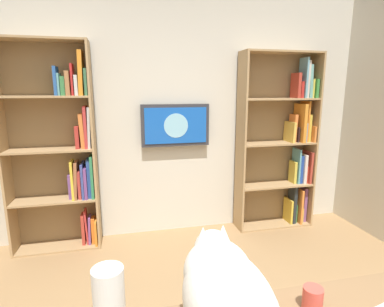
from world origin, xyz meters
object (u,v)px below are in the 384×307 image
object	(u,v)px
bookshelf_right	(62,150)
coffee_mug	(313,299)
wall_mounted_tv	(175,125)
cat	(225,293)
bookshelf_left	(285,144)
paper_towel_roll	(109,304)

from	to	relation	value
bookshelf_right	coffee_mug	distance (m)	2.63
coffee_mug	wall_mounted_tv	bearing A→B (deg)	-86.60
wall_mounted_tv	cat	xyz separation A→B (m)	(0.25, 2.41, -0.31)
bookshelf_left	wall_mounted_tv	size ratio (longest dim) A/B	2.72
bookshelf_left	wall_mounted_tv	bearing A→B (deg)	-3.61
wall_mounted_tv	paper_towel_roll	xyz separation A→B (m)	(0.64, 2.33, -0.35)
cat	paper_towel_roll	distance (m)	0.40
bookshelf_right	paper_towel_roll	bearing A→B (deg)	103.16
wall_mounted_tv	coffee_mug	distance (m)	2.40
bookshelf_left	coffee_mug	distance (m)	2.56
coffee_mug	paper_towel_roll	bearing A→B (deg)	-2.22
paper_towel_roll	coffee_mug	size ratio (longest dim) A/B	2.85
bookshelf_left	bookshelf_right	bearing A→B (deg)	-0.02
bookshelf_left	cat	bearing A→B (deg)	56.48
wall_mounted_tv	paper_towel_roll	distance (m)	2.44
bookshelf_left	paper_towel_roll	distance (m)	2.96
bookshelf_left	bookshelf_right	world-z (taller)	bookshelf_right
cat	coffee_mug	size ratio (longest dim) A/B	7.03
bookshelf_right	coffee_mug	size ratio (longest dim) A/B	21.79
cat	coffee_mug	world-z (taller)	cat
wall_mounted_tv	coffee_mug	bearing A→B (deg)	93.40
bookshelf_right	wall_mounted_tv	distance (m)	1.19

